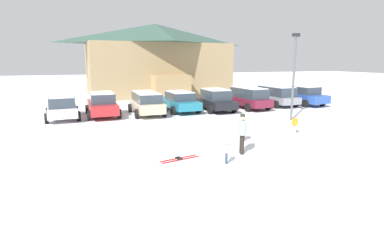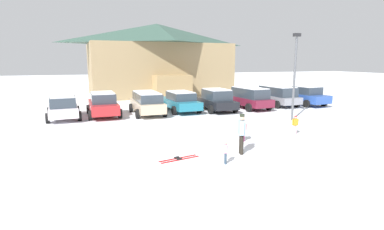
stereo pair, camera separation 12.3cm
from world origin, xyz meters
name	(u,v)px [view 1 (the left image)]	position (x,y,z in m)	size (l,w,h in m)	color
ground	(287,177)	(0.00, 0.00, 0.00)	(160.00, 160.00, 0.00)	white
ski_lodge	(156,59)	(1.60, 26.22, 3.98)	(15.81, 11.90, 7.87)	#957D56
parked_white_suv	(62,106)	(-7.66, 13.37, 0.86)	(2.30, 4.21, 1.59)	white
parked_red_sedan	(102,104)	(-5.12, 13.56, 0.84)	(2.24, 4.50, 1.67)	#AF2225
parked_beige_suv	(146,102)	(-2.13, 13.16, 0.88)	(2.16, 4.44, 1.62)	tan
parked_teal_hatchback	(179,101)	(0.51, 13.78, 0.78)	(2.40, 4.81, 1.52)	#1E6F88
parked_black_sedan	(215,100)	(3.21, 13.19, 0.84)	(2.21, 4.55, 1.67)	black
parked_maroon_van	(248,97)	(6.12, 13.16, 0.92)	(2.35, 4.41, 1.71)	maroon
parked_grey_wagon	(276,95)	(9.16, 13.78, 0.91)	(2.33, 4.40, 1.68)	gray
parked_blue_hatchback	(302,95)	(11.67, 13.56, 0.84)	(2.47, 4.91, 1.66)	#2B4EA2
skier_child_in_red_jacket	(243,129)	(0.83, 4.49, 0.59)	(0.23, 0.37, 1.05)	#7D2853
skier_child_in_orange_jacket	(295,124)	(4.04, 4.80, 0.56)	(0.37, 0.16, 0.99)	#E5B6CA
skier_child_in_pink_snowsuit	(227,151)	(-1.32, 1.86, 0.50)	(0.19, 0.32, 0.89)	#2C3E50
skier_adult_in_blue_parka	(242,131)	(-0.18, 2.77, 0.94)	(0.34, 0.60, 1.67)	black
pair_of_skis	(180,159)	(-2.82, 2.93, 0.02)	(1.68, 0.64, 0.08)	red
lamp_post	(294,72)	(6.29, 7.97, 3.07)	(0.44, 0.24, 5.45)	#515459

